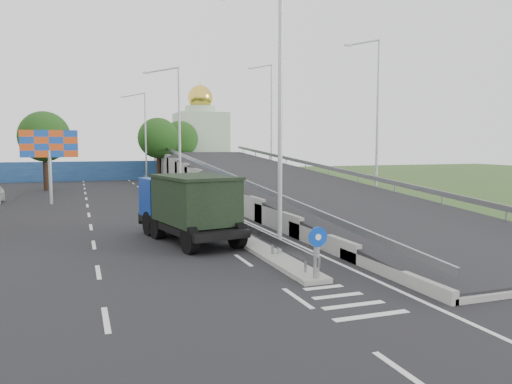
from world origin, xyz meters
name	(u,v)px	position (x,y,z in m)	size (l,w,h in m)	color
ground	(352,305)	(0.00, 0.00, 0.00)	(160.00, 160.00, 0.00)	#2D4C1E
road_surface	(147,215)	(-3.00, 20.00, 0.00)	(26.00, 90.00, 0.04)	black
median	(182,204)	(0.00, 24.00, 0.10)	(1.00, 44.00, 0.20)	gray
overpass_ramp	(277,179)	(7.50, 24.00, 1.75)	(10.00, 50.00, 3.50)	gray
median_guardrail	(182,195)	(0.00, 24.00, 0.75)	(0.09, 44.00, 0.71)	gray
sign_bollard	(317,253)	(0.00, 2.17, 1.03)	(0.64, 0.23, 1.67)	black
lamp_post_near	(276,109)	(0.11, 6.00, 5.81)	(2.74, 0.18, 10.08)	#B2B5B7
lamp_post_mid	(177,126)	(0.11, 26.00, 5.81)	(2.74, 0.18, 10.08)	#B2B5B7
lamp_post_far	(144,132)	(0.11, 46.00, 5.81)	(2.74, 0.18, 10.08)	#B2B5B7
blue_wall	(105,171)	(-4.00, 52.00, 1.20)	(30.00, 0.50, 2.40)	navy
church	(201,138)	(10.00, 60.00, 5.31)	(7.00, 7.00, 13.80)	#B2CCAD
billboard	(49,148)	(-9.00, 28.00, 4.19)	(4.00, 0.24, 5.50)	#B2B5B7
tree_left_mid	(44,137)	(-10.00, 40.00, 5.18)	(4.80, 4.80, 7.60)	black
tree_median_far	(158,138)	(2.00, 48.00, 5.18)	(4.80, 4.80, 7.60)	black
tree_ramp_far	(180,139)	(6.00, 55.00, 5.18)	(4.80, 4.80, 7.60)	black
dump_truck	(188,204)	(-2.34, 10.73, 1.70)	(3.85, 7.34, 3.08)	black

